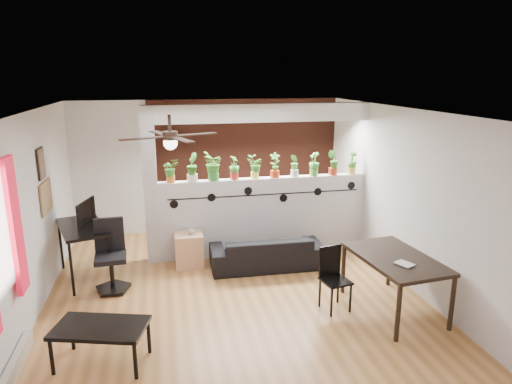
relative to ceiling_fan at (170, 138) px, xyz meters
name	(u,v)px	position (x,y,z in m)	size (l,w,h in m)	color
room_shell	(233,208)	(0.80, 0.30, -1.01)	(6.30, 7.10, 2.90)	#986331
partition_wall	(265,216)	(1.60, 1.80, -1.64)	(3.60, 0.18, 1.35)	#BCBCC1
ceiling_header	(265,113)	(1.60, 1.80, 0.14)	(3.60, 0.18, 0.30)	silver
pier_column	(151,186)	(-0.31, 1.80, -1.01)	(0.22, 0.20, 2.60)	#BCBCC1
brick_panel	(248,165)	(1.60, 3.27, -1.01)	(3.90, 0.05, 2.60)	#99412C
vine_decal	(266,195)	(1.60, 1.70, -1.23)	(3.31, 0.01, 0.30)	black
baseboard_heater	(17,362)	(-1.74, -0.90, -2.22)	(0.08, 1.00, 0.18)	beige
corkboard	(46,197)	(-1.78, 1.25, -0.96)	(0.03, 0.60, 0.45)	olive
framed_art	(41,163)	(-1.78, 1.20, -0.46)	(0.03, 0.34, 0.44)	#8C7259
ceiling_fan	(170,138)	(0.00, 0.00, 0.00)	(1.19, 1.19, 0.43)	black
potted_plant_0	(170,170)	(0.02, 1.80, -0.76)	(0.24, 0.22, 0.39)	orange
potted_plant_1	(192,166)	(0.37, 1.80, -0.71)	(0.23, 0.27, 0.47)	white
potted_plant_2	(213,165)	(0.72, 1.80, -0.71)	(0.22, 0.27, 0.49)	#2E7F2F
potted_plant_3	(234,167)	(1.07, 1.80, -0.75)	(0.20, 0.23, 0.40)	red
potted_plant_4	(255,166)	(1.42, 1.80, -0.76)	(0.21, 0.18, 0.39)	#E2DB50
potted_plant_5	(275,164)	(1.78, 1.80, -0.74)	(0.24, 0.20, 0.43)	red
potted_plant_6	(295,165)	(2.13, 1.80, -0.76)	(0.16, 0.19, 0.39)	silver
potted_plant_7	(314,163)	(2.48, 1.80, -0.75)	(0.24, 0.26, 0.41)	#4B9636
potted_plant_8	(333,162)	(2.83, 1.80, -0.74)	(0.28, 0.26, 0.43)	#AE331B
potted_plant_9	(352,162)	(3.18, 1.80, -0.75)	(0.23, 0.20, 0.40)	gold
sofa	(267,252)	(1.49, 1.17, -2.06)	(1.73, 0.68, 0.51)	black
cube_shelf	(189,250)	(0.25, 1.46, -2.04)	(0.45, 0.40, 0.55)	tan
cup	(191,231)	(0.30, 1.46, -1.71)	(0.12, 0.12, 0.09)	gray
computer_desk	(82,231)	(-1.35, 1.35, -1.55)	(0.94, 1.30, 0.85)	black
monitor	(83,217)	(-1.35, 1.50, -1.37)	(0.06, 0.34, 0.20)	black
office_chair	(111,260)	(-0.91, 0.85, -1.86)	(0.54, 0.54, 1.04)	black
dining_table	(395,262)	(2.81, -0.56, -1.63)	(0.99, 1.48, 0.76)	black
book	(400,266)	(2.71, -0.86, -1.54)	(0.16, 0.22, 0.02)	gray
folding_chair	(333,272)	(2.04, -0.31, -1.81)	(0.41, 0.41, 0.86)	black
coffee_table	(100,330)	(-0.86, -0.98, -1.91)	(1.09, 0.79, 0.45)	black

